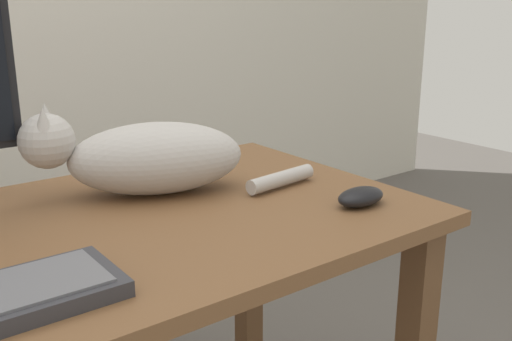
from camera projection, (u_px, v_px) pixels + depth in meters
name	position (u px, v px, depth m)	size (l,w,h in m)	color
desk	(61.00, 298.00, 1.04)	(1.38, 0.71, 0.76)	brown
office_chair	(13.00, 265.00, 1.74)	(0.51, 0.49, 0.92)	black
cat	(145.00, 156.00, 1.22)	(0.57, 0.31, 0.20)	#B2ADA8
computer_mouse	(361.00, 197.00, 1.16)	(0.11, 0.06, 0.04)	black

